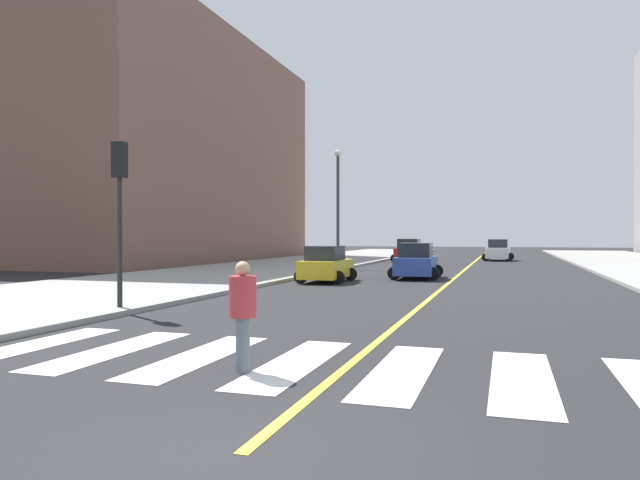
% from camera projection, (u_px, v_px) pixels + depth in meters
% --- Properties ---
extents(ground_plane, '(220.00, 220.00, 0.00)m').
position_uv_depth(ground_plane, '(241.00, 455.00, 5.68)').
color(ground_plane, black).
extents(sidewalk_kerb_west, '(10.00, 120.00, 0.15)m').
position_uv_depth(sidewalk_kerb_west, '(191.00, 278.00, 28.45)').
color(sidewalk_kerb_west, gray).
rests_on(sidewalk_kerb_west, ground).
extents(crosswalk_paint, '(13.50, 4.00, 0.01)m').
position_uv_depth(crosswalk_paint, '(347.00, 367.00, 9.49)').
color(crosswalk_paint, silver).
rests_on(crosswalk_paint, ground).
extents(lane_divider_paint, '(0.16, 80.00, 0.01)m').
position_uv_depth(lane_divider_paint, '(472.00, 264.00, 43.78)').
color(lane_divider_paint, yellow).
rests_on(lane_divider_paint, ground).
extents(low_rise_brick_west, '(16.00, 32.00, 18.86)m').
position_uv_depth(low_rise_brick_west, '(157.00, 152.00, 50.50)').
color(low_rise_brick_west, brown).
rests_on(low_rise_brick_west, ground).
extents(car_red_nearest, '(2.67, 4.25, 1.89)m').
position_uv_depth(car_red_nearest, '(409.00, 251.00, 47.17)').
color(car_red_nearest, red).
rests_on(car_red_nearest, ground).
extents(car_blue_second, '(2.58, 4.05, 1.78)m').
position_uv_depth(car_blue_second, '(416.00, 262.00, 29.03)').
color(car_blue_second, '#2D479E').
rests_on(car_blue_second, ground).
extents(car_white_third, '(2.66, 4.16, 1.83)m').
position_uv_depth(car_white_third, '(498.00, 251.00, 49.97)').
color(car_white_third, silver).
rests_on(car_white_third, ground).
extents(car_yellow_fourth, '(2.36, 3.76, 1.67)m').
position_uv_depth(car_yellow_fourth, '(326.00, 265.00, 26.89)').
color(car_yellow_fourth, gold).
rests_on(car_yellow_fourth, ground).
extents(traffic_light_far_corner, '(0.36, 0.41, 4.60)m').
position_uv_depth(traffic_light_far_corner, '(120.00, 191.00, 16.22)').
color(traffic_light_far_corner, black).
rests_on(traffic_light_far_corner, sidewalk_kerb_west).
extents(pedestrian_crossing, '(0.43, 0.43, 1.74)m').
position_uv_depth(pedestrian_crossing, '(243.00, 311.00, 9.13)').
color(pedestrian_crossing, slate).
rests_on(pedestrian_crossing, ground).
extents(street_lamp, '(0.44, 0.44, 7.59)m').
position_uv_depth(street_lamp, '(338.00, 198.00, 37.88)').
color(street_lamp, '#38383D').
rests_on(street_lamp, sidewalk_kerb_west).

